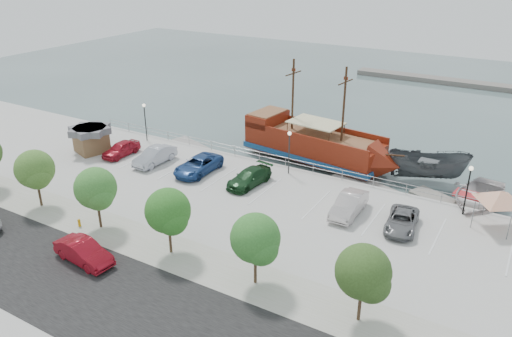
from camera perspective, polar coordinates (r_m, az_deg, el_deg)
The scene contains 29 objects.
ground at distance 43.68m, azimuth -0.20°, elevation -4.79°, with size 160.00×160.00×0.00m, color #3E4E4E.
street at distance 32.67m, azimuth -15.15°, elevation -14.71°, with size 100.00×8.00×0.04m, color black.
sidewalk at distance 36.15m, azimuth -8.42°, elevation -9.88°, with size 100.00×4.00×0.05m, color #9A9985.
seawall_railing at distance 49.21m, azimuth 4.43°, elevation 0.55°, with size 50.00×0.06×1.00m.
far_shore at distance 90.85m, azimuth 23.87°, elevation 8.76°, with size 40.00×3.00×0.80m, color #666159.
pirate_ship at distance 52.71m, azimuth 7.74°, elevation 2.40°, with size 17.75×6.83×11.07m.
patrol_boat at distance 50.93m, azimuth 19.02°, elevation 0.05°, with size 2.93×7.80×3.02m, color #45494D.
speedboat at distance 47.62m, azimuth 24.01°, elevation -3.34°, with size 5.77×8.08×1.67m, color beige.
dock_west at distance 57.49m, azimuth -7.17°, elevation 2.49°, with size 6.49×1.85×0.37m, color gray.
dock_mid at distance 48.61m, azimuth 12.65°, elevation -2.01°, with size 7.31×2.09×0.42m, color gray.
dock_east at distance 47.25m, azimuth 21.28°, elevation -3.93°, with size 7.41×2.12×0.42m, color gray.
shed at distance 55.80m, azimuth -18.35°, elevation 3.27°, with size 4.26×4.26×2.75m.
canopy_tent at distance 42.13m, azimuth 26.27°, elevation -2.32°, with size 5.03×5.03×3.57m.
street_sedan at distance 36.79m, azimuth -19.10°, elevation -9.00°, with size 1.67×4.78×1.57m, color maroon.
fire_hydrant at distance 41.45m, azimuth -19.55°, elevation -5.84°, with size 0.23×0.23×0.67m.
lamp_post_left at distance 57.07m, azimuth -12.59°, elevation 5.94°, with size 0.36×0.36×4.28m.
lamp_post_mid at distance 47.22m, azimuth 3.82°, elevation 2.70°, with size 0.36×0.36×4.28m.
lamp_post_right at distance 43.13m, azimuth 23.13°, elevation -1.40°, with size 0.36×0.36×4.28m.
tree_b at distance 44.55m, azimuth -23.91°, elevation -0.24°, with size 3.30×3.20×5.00m.
tree_c at distance 39.40m, azimuth -17.79°, elevation -2.35°, with size 3.30×3.20×5.00m.
tree_d at distance 34.89m, azimuth -9.92°, elevation -5.01°, with size 3.30×3.20×5.00m.
tree_e at distance 31.32m, azimuth 0.08°, elevation -8.23°, with size 3.30×3.20×5.00m.
tree_f at distance 29.02m, azimuth 12.36°, elevation -11.76°, with size 3.30×3.20×5.00m.
parked_car_a at distance 54.03m, azimuth -15.16°, elevation 2.19°, with size 1.79×4.45×1.52m, color #A41625.
parked_car_b at distance 51.17m, azimuth -11.49°, elevation 1.42°, with size 1.74×5.00×1.65m, color #A5A8B3.
parked_car_c at distance 48.43m, azimuth -6.61°, elevation 0.39°, with size 2.62×5.67×1.58m, color navy.
parked_car_d at distance 45.63m, azimuth -0.77°, elevation -1.03°, with size 2.07×5.10×1.48m, color #163A1C.
parked_car_f at distance 41.37m, azimuth 10.57°, elevation -4.08°, with size 1.77×5.08×1.67m, color beige.
parked_car_g at distance 40.28m, azimuth 16.33°, elevation -5.78°, with size 2.23×4.83×1.34m, color slate.
Camera 1 is at (19.55, -32.98, 19.92)m, focal length 35.00 mm.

